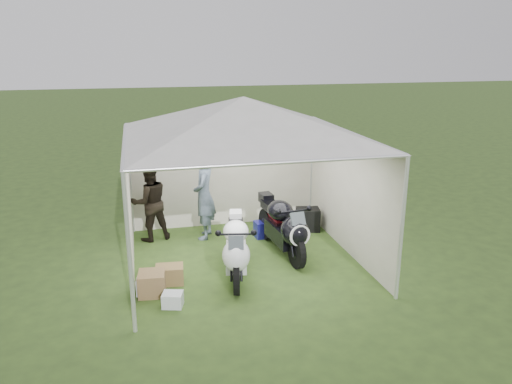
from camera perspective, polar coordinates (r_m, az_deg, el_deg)
ground at (r=9.35m, az=-1.30°, el=-7.74°), size 80.00×80.00×0.00m
canopy_tent at (r=8.65m, az=-1.46°, el=8.10°), size 5.66×5.66×3.00m
motorcycle_white at (r=8.48m, az=-2.30°, el=-6.33°), size 0.68×1.99×0.99m
motorcycle_black at (r=9.38m, az=3.16°, el=-3.85°), size 0.60×2.12×1.04m
paddock_stand at (r=10.36m, az=1.10°, el=-4.24°), size 0.48×0.32×0.34m
person_dark_jacket at (r=10.24m, az=-12.06°, el=-1.13°), size 0.91×0.79×1.61m
person_blue_jacket at (r=10.15m, az=-5.93°, el=-0.37°), size 0.61×0.76×1.82m
equipment_box at (r=10.75m, az=5.94°, el=-3.13°), size 0.55×0.47×0.48m
crate_0 at (r=8.32m, az=-12.01°, el=-10.31°), size 0.45×0.38×0.27m
crate_1 at (r=8.24m, az=-11.82°, el=-10.19°), size 0.46×0.46×0.37m
crate_2 at (r=7.87m, az=-9.50°, el=-12.04°), size 0.36×0.32×0.22m
crate_3 at (r=8.56m, az=-9.84°, el=-9.28°), size 0.48×0.36×0.30m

